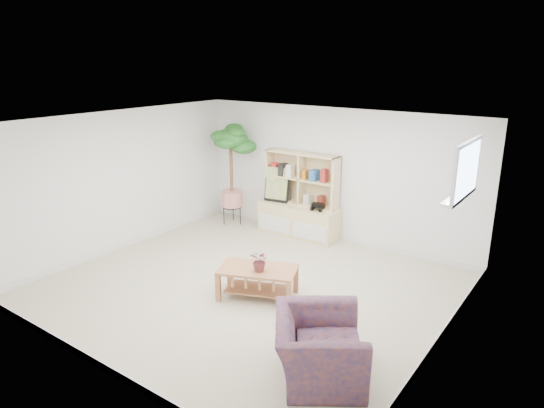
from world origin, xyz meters
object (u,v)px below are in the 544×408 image
Objects in this scene: storage_unit at (299,195)px; armchair at (319,344)px; coffee_table at (258,282)px; floor_tree at (231,175)px.

storage_unit is 4.26m from armchair.
floor_tree is at bearing 114.24° from coffee_table.
floor_tree reaches higher than storage_unit.
armchair is (1.59, -1.04, 0.17)m from coffee_table.
floor_tree is at bearing 15.81° from armchair.
coffee_table is at bearing -70.14° from storage_unit.
armchair is at bearing -54.56° from storage_unit.
storage_unit is at bearing 87.67° from coffee_table.
coffee_table is 1.91m from armchair.
floor_tree is 5.13m from armchair.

